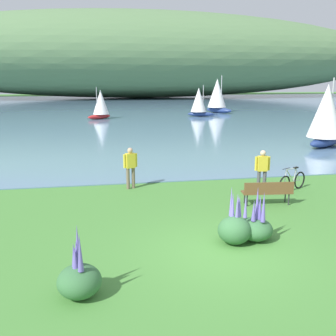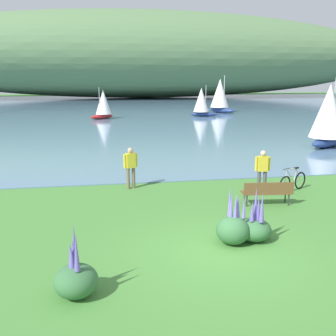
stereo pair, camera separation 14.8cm
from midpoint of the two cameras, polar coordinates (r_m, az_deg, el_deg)
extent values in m
plane|color=#478438|center=(10.68, 7.55, -12.00)|extent=(200.00, 200.00, 0.00)
cube|color=#5B7F9E|center=(56.58, -7.00, 8.53)|extent=(180.00, 80.00, 0.04)
ellipsoid|color=#567A4C|center=(86.84, -3.93, 16.12)|extent=(113.38, 28.00, 17.94)
cube|color=brown|center=(14.57, 13.92, -3.44)|extent=(1.84, 0.64, 0.05)
cube|color=brown|center=(14.32, 14.24, -2.82)|extent=(1.80, 0.20, 0.40)
cylinder|color=#2D2D33|center=(14.57, 10.81, -4.22)|extent=(0.05, 0.05, 0.45)
cylinder|color=#2D2D33|center=(15.04, 16.44, -3.97)|extent=(0.05, 0.05, 0.45)
cylinder|color=#2D2D33|center=(14.26, 11.16, -4.61)|extent=(0.05, 0.05, 0.45)
cylinder|color=#2D2D33|center=(14.75, 16.91, -4.35)|extent=(0.05, 0.05, 0.45)
torus|color=black|center=(16.13, 16.37, -2.32)|extent=(0.66, 0.40, 0.72)
torus|color=black|center=(16.99, 18.39, -1.69)|extent=(0.66, 0.40, 0.72)
cylinder|color=silver|center=(16.33, 17.12, -1.06)|extent=(0.55, 0.34, 0.61)
cylinder|color=silver|center=(16.30, 17.26, -0.13)|extent=(0.59, 0.36, 0.09)
cylinder|color=silver|center=(16.60, 17.74, -0.96)|extent=(0.13, 0.10, 0.54)
cylinder|color=silver|center=(16.81, 18.00, -1.78)|extent=(0.39, 0.23, 0.05)
cylinder|color=silver|center=(16.78, 18.14, -0.88)|extent=(0.34, 0.20, 0.56)
cylinder|color=silver|center=(16.08, 16.49, -1.27)|extent=(0.09, 0.07, 0.60)
cube|color=black|center=(16.57, 17.89, 0.05)|extent=(0.26, 0.20, 0.05)
cylinder|color=black|center=(16.02, 16.62, -0.08)|extent=(0.43, 0.26, 0.02)
cylinder|color=#72604C|center=(16.15, -6.11, -1.53)|extent=(0.14, 0.14, 0.88)
cylinder|color=#72604C|center=(16.24, -5.33, -1.43)|extent=(0.14, 0.14, 0.88)
cube|color=yellow|center=(16.03, -5.78, 1.08)|extent=(0.43, 0.33, 0.60)
sphere|color=tan|center=(15.94, -5.81, 2.56)|extent=(0.22, 0.22, 0.22)
cylinder|color=yellow|center=(15.93, -6.63, 0.98)|extent=(0.09, 0.09, 0.56)
cylinder|color=yellow|center=(16.13, -4.93, 1.17)|extent=(0.09, 0.09, 0.56)
cylinder|color=#4C4C51|center=(15.97, 12.79, -1.96)|extent=(0.14, 0.14, 0.88)
cylinder|color=#4C4C51|center=(16.04, 13.61, -1.93)|extent=(0.14, 0.14, 0.88)
cube|color=yellow|center=(15.84, 13.34, 0.64)|extent=(0.40, 0.26, 0.60)
sphere|color=beige|center=(15.75, 13.42, 2.13)|extent=(0.22, 0.22, 0.22)
cylinder|color=yellow|center=(15.76, 12.44, 0.63)|extent=(0.09, 0.09, 0.56)
cylinder|color=yellow|center=(15.91, 14.24, 0.65)|extent=(0.09, 0.09, 0.56)
ellipsoid|color=#386B3D|center=(8.73, -13.28, -15.77)|extent=(0.93, 0.93, 0.70)
cylinder|color=#386B3D|center=(8.72, -13.34, -13.82)|extent=(0.02, 0.02, 0.12)
cone|color=#6B5BB7|center=(8.50, -13.52, -10.80)|extent=(0.13, 0.13, 0.88)
cylinder|color=#386B3D|center=(8.60, -13.42, -14.21)|extent=(0.02, 0.02, 0.12)
cone|color=#6B5BB7|center=(8.45, -13.55, -12.14)|extent=(0.09, 0.09, 0.57)
cylinder|color=#386B3D|center=(8.57, -13.78, -14.34)|extent=(0.02, 0.02, 0.12)
cone|color=#6B5BB7|center=(8.44, -13.89, -12.56)|extent=(0.13, 0.13, 0.47)
cylinder|color=#386B3D|center=(8.64, -13.94, -14.13)|extent=(0.02, 0.02, 0.12)
cone|color=#6B5BB7|center=(8.49, -14.06, -12.20)|extent=(0.10, 0.10, 0.52)
cylinder|color=#386B3D|center=(8.43, -13.05, -14.78)|extent=(0.02, 0.02, 0.12)
cone|color=#6B5BB7|center=(8.23, -13.22, -11.89)|extent=(0.13, 0.13, 0.82)
cylinder|color=#386B3D|center=(8.62, -13.55, -14.16)|extent=(0.02, 0.02, 0.12)
cone|color=#6B5BB7|center=(8.47, -13.68, -12.04)|extent=(0.15, 0.15, 0.58)
ellipsoid|color=#386B3D|center=(11.44, 12.18, -8.70)|extent=(1.00, 1.00, 0.63)
cylinder|color=#386B3D|center=(11.35, 12.38, -7.55)|extent=(0.02, 0.02, 0.12)
cone|color=#6B5BB7|center=(11.17, 12.52, -5.00)|extent=(0.15, 0.15, 0.94)
cylinder|color=#386B3D|center=(11.19, 11.92, -7.84)|extent=(0.02, 0.02, 0.12)
cone|color=#6B5BB7|center=(11.06, 12.01, -6.09)|extent=(0.13, 0.13, 0.60)
cylinder|color=#386B3D|center=(11.35, 12.78, -7.57)|extent=(0.02, 0.02, 0.12)
cone|color=#6B5BB7|center=(11.21, 12.88, -5.65)|extent=(0.14, 0.14, 0.68)
cylinder|color=#386B3D|center=(11.18, 13.26, -7.91)|extent=(0.02, 0.02, 0.12)
cone|color=#6B5BB7|center=(11.02, 13.39, -5.54)|extent=(0.14, 0.14, 0.86)
ellipsoid|color=#386B3D|center=(11.08, 9.28, -8.94)|extent=(0.93, 0.93, 0.77)
cylinder|color=#386B3D|center=(11.07, 8.96, -7.34)|extent=(0.02, 0.02, 0.12)
cone|color=#7A6BC6|center=(10.93, 9.03, -5.36)|extent=(0.12, 0.12, 0.69)
cylinder|color=#386B3D|center=(11.14, 8.74, -7.19)|extent=(0.02, 0.02, 0.12)
cone|color=#7A6BC6|center=(10.98, 8.83, -4.80)|extent=(0.11, 0.11, 0.86)
cylinder|color=#386B3D|center=(11.00, 9.61, -7.49)|extent=(0.02, 0.02, 0.12)
cone|color=#7A6BC6|center=(10.86, 9.69, -5.44)|extent=(0.10, 0.10, 0.71)
cylinder|color=#386B3D|center=(11.07, 9.77, -7.37)|extent=(0.02, 0.02, 0.12)
cone|color=#7A6BC6|center=(10.94, 9.85, -5.46)|extent=(0.10, 0.10, 0.66)
cylinder|color=#386B3D|center=(11.12, 9.93, -7.27)|extent=(0.02, 0.02, 0.12)
cone|color=#7A6BC6|center=(11.01, 10.00, -5.58)|extent=(0.13, 0.13, 0.58)
cylinder|color=#386B3D|center=(11.08, 10.77, -7.40)|extent=(0.02, 0.02, 0.12)
cone|color=#7A6BC6|center=(10.95, 10.85, -5.53)|extent=(0.11, 0.11, 0.64)
ellipsoid|color=navy|center=(27.68, 21.91, 3.60)|extent=(3.74, 2.90, 0.66)
cylinder|color=#B2B2B2|center=(27.70, 22.57, 8.17)|extent=(0.09, 0.09, 3.76)
cone|color=white|center=(27.13, 21.94, 7.74)|extent=(3.08, 3.08, 3.38)
ellipsoid|color=navy|center=(50.42, 7.34, 8.37)|extent=(3.11, 3.87, 0.69)
cylinder|color=#B2B2B2|center=(50.09, 7.70, 10.98)|extent=(0.10, 0.10, 3.93)
cone|color=white|center=(50.52, 7.08, 10.79)|extent=(3.24, 3.24, 3.53)
ellipsoid|color=navy|center=(45.67, 4.71, 7.85)|extent=(3.13, 1.75, 0.53)
cylinder|color=#B2B2B2|center=(45.53, 5.06, 10.06)|extent=(0.08, 0.08, 3.01)
cone|color=white|center=(45.57, 4.39, 9.88)|extent=(2.26, 2.26, 2.71)
ellipsoid|color=#B22323|center=(43.29, -10.09, 7.38)|extent=(2.82, 2.33, 0.51)
cylinder|color=#B2B2B2|center=(43.02, -10.43, 9.60)|extent=(0.07, 0.07, 2.89)
cone|color=white|center=(43.32, -9.88, 9.45)|extent=(2.39, 2.39, 2.60)
camera|label=1|loc=(0.07, -90.27, -0.06)|focal=41.83mm
camera|label=2|loc=(0.07, 89.73, 0.06)|focal=41.83mm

